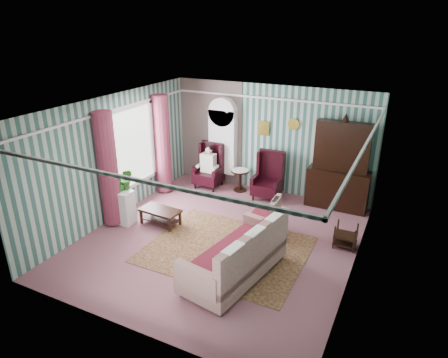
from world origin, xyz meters
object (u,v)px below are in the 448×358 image
at_px(bookcase, 223,146).
at_px(floral_armchair, 263,214).
at_px(round_side_table, 240,180).
at_px(nest_table, 346,235).
at_px(wingback_right, 268,176).
at_px(seated_woman, 209,167).
at_px(coffee_table, 161,217).
at_px(plant_stand, 122,207).
at_px(wingback_left, 208,166).
at_px(sofa, 235,254).
at_px(dresser_hutch, 340,163).

distance_m(bookcase, floral_armchair, 3.02).
bearing_deg(round_side_table, nest_table, -28.20).
height_order(wingback_right, seated_woman, wingback_right).
height_order(bookcase, coffee_table, bookcase).
xyz_separation_m(wingback_right, floral_armchair, (0.55, -1.73, -0.17)).
bearing_deg(plant_stand, floral_armchair, 18.22).
distance_m(seated_woman, round_side_table, 0.96).
height_order(wingback_left, floral_armchair, wingback_left).
bearing_deg(wingback_right, floral_armchair, -72.36).
relative_size(seated_woman, coffee_table, 1.25).
height_order(plant_stand, sofa, sofa).
bearing_deg(plant_stand, sofa, -13.28).
bearing_deg(round_side_table, sofa, -67.32).
distance_m(round_side_table, plant_stand, 3.36).
height_order(seated_woman, sofa, seated_woman).
relative_size(bookcase, wingback_right, 1.79).
xyz_separation_m(round_side_table, sofa, (1.53, -3.66, 0.19)).
bearing_deg(plant_stand, wingback_left, 73.78).
relative_size(bookcase, nest_table, 4.15).
xyz_separation_m(wingback_left, plant_stand, (-0.80, -2.75, -0.22)).
height_order(bookcase, dresser_hutch, dresser_hutch).
xyz_separation_m(wingback_left, round_side_table, (0.90, 0.15, -0.33)).
xyz_separation_m(dresser_hutch, nest_table, (0.57, -1.82, -0.91)).
height_order(wingback_left, sofa, wingback_left).
bearing_deg(nest_table, wingback_right, 146.25).
xyz_separation_m(dresser_hutch, plant_stand, (-4.30, -3.02, -0.78)).
bearing_deg(bookcase, wingback_right, -14.57).
distance_m(dresser_hutch, coffee_table, 4.50).
distance_m(dresser_hutch, nest_table, 2.11).
xyz_separation_m(round_side_table, plant_stand, (-1.70, -2.90, 0.10)).
relative_size(dresser_hutch, plant_stand, 2.95).
relative_size(wingback_left, seated_woman, 1.06).
bearing_deg(coffee_table, wingback_right, 54.96).
bearing_deg(wingback_right, seated_woman, 180.00).
xyz_separation_m(wingback_left, wingback_right, (1.75, 0.00, 0.00)).
relative_size(bookcase, wingback_left, 1.79).
bearing_deg(seated_woman, plant_stand, -106.22).
distance_m(dresser_hutch, wingback_right, 1.86).
relative_size(sofa, floral_armchair, 2.47).
bearing_deg(coffee_table, dresser_hutch, 38.03).
bearing_deg(wingback_left, floral_armchair, -36.94).
relative_size(wingback_left, sofa, 0.56).
relative_size(wingback_right, seated_woman, 1.06).
height_order(wingback_right, nest_table, wingback_right).
height_order(wingback_right, sofa, wingback_right).
relative_size(nest_table, coffee_table, 0.57).
xyz_separation_m(bookcase, round_side_table, (0.65, -0.24, -0.82)).
relative_size(plant_stand, floral_armchair, 0.88).
relative_size(wingback_right, sofa, 0.56).
xyz_separation_m(plant_stand, floral_armchair, (3.10, 1.02, 0.05)).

